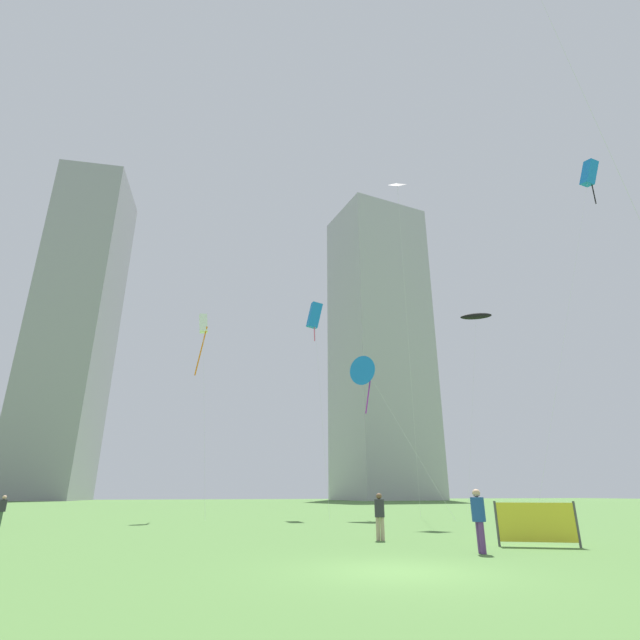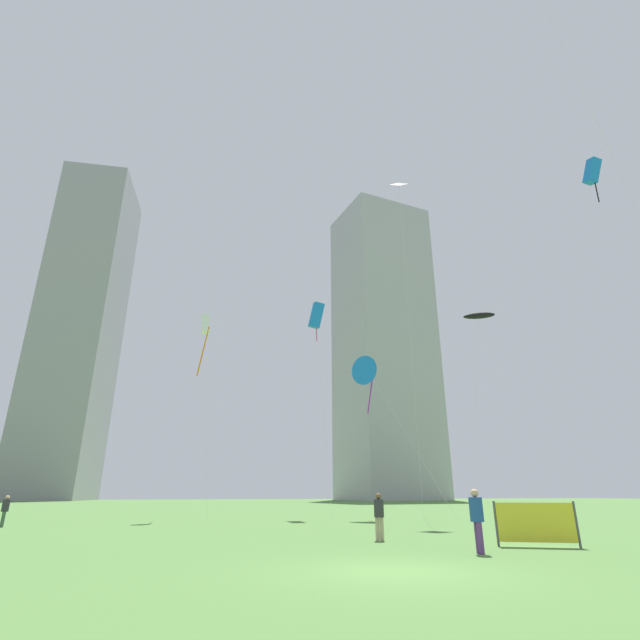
# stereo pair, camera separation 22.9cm
# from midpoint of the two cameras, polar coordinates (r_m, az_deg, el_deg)

# --- Properties ---
(ground) EXTENTS (280.00, 280.00, 0.00)m
(ground) POSITION_cam_midpoint_polar(r_m,az_deg,el_deg) (12.43, 9.04, -27.68)
(ground) COLOR #4C7538
(person_standing_0) EXTENTS (0.35, 0.35, 1.59)m
(person_standing_0) POSITION_cam_midpoint_polar(r_m,az_deg,el_deg) (31.83, -34.04, -18.27)
(person_standing_0) COLOR #3F593F
(person_standing_0) RESTS_ON ground
(person_standing_3) EXTENTS (0.38, 0.38, 1.69)m
(person_standing_3) POSITION_cam_midpoint_polar(r_m,az_deg,el_deg) (19.88, 6.82, -22.00)
(person_standing_3) COLOR tan
(person_standing_3) RESTS_ON ground
(person_standing_4) EXTENTS (0.40, 0.40, 1.81)m
(person_standing_4) POSITION_cam_midpoint_polar(r_m,az_deg,el_deg) (16.31, 18.09, -21.44)
(person_standing_4) COLOR #593372
(person_standing_4) RESTS_ON ground
(kite_flying_0) EXTENTS (1.28, 4.97, 17.75)m
(kite_flying_0) POSITION_cam_midpoint_polar(r_m,az_deg,el_deg) (42.08, -0.84, 0.53)
(kite_flying_0) COLOR silver
(kite_flying_0) RESTS_ON ground
(kite_flying_1) EXTENTS (5.41, 5.87, 11.90)m
(kite_flying_1) POSITION_cam_midpoint_polar(r_m,az_deg,el_deg) (38.02, 5.56, -6.24)
(kite_flying_1) COLOR silver
(kite_flying_1) RESTS_ON ground
(kite_flying_3) EXTENTS (7.68, 3.50, 20.99)m
(kite_flying_3) POSITION_cam_midpoint_polar(r_m,az_deg,el_deg) (55.77, 18.14, 0.42)
(kite_flying_3) COLOR silver
(kite_flying_3) RESTS_ON ground
(kite_flying_4) EXTENTS (11.26, 1.50, 30.26)m
(kite_flying_4) POSITION_cam_midpoint_polar(r_m,az_deg,el_deg) (51.16, 29.48, 15.06)
(kite_flying_4) COLOR silver
(kite_flying_4) RESTS_ON ground
(kite_flying_5) EXTENTS (1.99, 2.97, 29.26)m
(kite_flying_5) POSITION_cam_midpoint_polar(r_m,az_deg,el_deg) (45.95, 9.16, 15.53)
(kite_flying_5) COLOR silver
(kite_flying_5) RESTS_ON ground
(kite_flying_6) EXTENTS (1.54, 2.79, 15.24)m
(kite_flying_6) POSITION_cam_midpoint_polar(r_m,az_deg,el_deg) (39.02, -14.01, -0.66)
(kite_flying_6) COLOR silver
(kite_flying_6) RESTS_ON ground
(distant_highrise_0) EXTENTS (19.48, 25.34, 90.76)m
(distant_highrise_0) POSITION_cam_midpoint_polar(r_m,az_deg,el_deg) (147.86, -27.31, -0.58)
(distant_highrise_0) COLOR #939399
(distant_highrise_0) RESTS_ON ground
(distant_highrise_1) EXTENTS (26.16, 23.53, 82.69)m
(distant_highrise_1) POSITION_cam_midpoint_polar(r_m,az_deg,el_deg) (136.03, 7.19, -2.96)
(distant_highrise_1) COLOR #A8A8AD
(distant_highrise_1) RESTS_ON ground
(event_banner) EXTENTS (2.35, 1.24, 1.44)m
(event_banner) POSITION_cam_midpoint_polar(r_m,az_deg,el_deg) (18.89, 24.19, -21.29)
(event_banner) COLOR #4C4C4C
(event_banner) RESTS_ON ground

